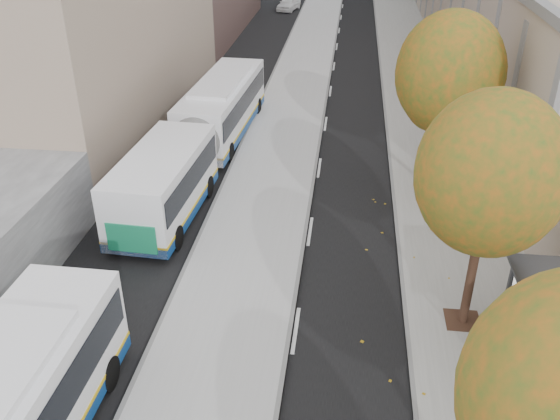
# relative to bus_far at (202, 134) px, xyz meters

# --- Properties ---
(bus_platform) EXTENTS (4.25, 150.00, 0.15)m
(bus_platform) POSITION_rel_bus_far_xyz_m (3.48, 11.27, -1.54)
(bus_platform) COLOR #ABABAB
(bus_platform) RESTS_ON ground
(sidewalk) EXTENTS (4.75, 150.00, 0.08)m
(sidewalk) POSITION_rel_bus_far_xyz_m (11.48, 11.27, -1.57)
(sidewalk) COLOR gray
(sidewalk) RESTS_ON ground
(tree_c) EXTENTS (4.20, 4.20, 7.28)m
(tree_c) POSITION_rel_bus_far_xyz_m (10.96, -10.73, 3.64)
(tree_c) COLOR black
(tree_c) RESTS_ON sidewalk
(tree_d) EXTENTS (4.40, 4.40, 7.60)m
(tree_d) POSITION_rel_bus_far_xyz_m (10.96, -1.73, 3.86)
(tree_d) COLOR black
(tree_d) RESTS_ON sidewalk
(bus_far) EXTENTS (3.54, 17.79, 2.95)m
(bus_far) POSITION_rel_bus_far_xyz_m (0.00, 0.00, 0.00)
(bus_far) COLOR white
(bus_far) RESTS_ON ground
(distant_car) EXTENTS (2.55, 4.43, 1.42)m
(distant_car) POSITION_rel_bus_far_xyz_m (0.03, 39.30, -0.90)
(distant_car) COLOR white
(distant_car) RESTS_ON ground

